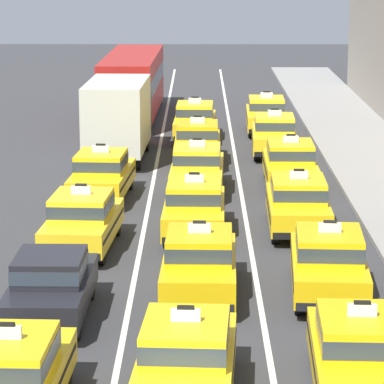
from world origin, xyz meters
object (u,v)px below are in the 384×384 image
(bus_left_sixth, at_px, (133,82))
(taxi_right_third, at_px, (298,203))
(taxi_center_nearest, at_px, (186,358))
(taxi_center_third, at_px, (194,207))
(taxi_right_fifth, at_px, (274,134))
(taxi_center_second, at_px, (199,262))
(sedan_left_second, at_px, (51,284))
(taxi_center_sixth, at_px, (195,120))
(taxi_right_sixth, at_px, (266,114))
(taxi_center_fourth, at_px, (197,168))
(taxi_left_third, at_px, (82,220))
(taxi_right_nearest, at_px, (360,353))
(taxi_right_second, at_px, (329,262))
(box_truck_left_fifth, at_px, (119,115))
(taxi_left_fourth, at_px, (102,174))
(taxi_center_fifth, at_px, (198,142))
(taxi_left_nearest, at_px, (9,377))
(taxi_right_fourth, at_px, (290,163))

(bus_left_sixth, bearing_deg, taxi_right_third, -74.08)
(bus_left_sixth, relative_size, taxi_center_nearest, 2.42)
(taxi_center_third, relative_size, taxi_right_fifth, 1.00)
(taxi_center_nearest, xyz_separation_m, taxi_center_second, (0.26, 6.47, 0.00))
(taxi_center_third, bearing_deg, sedan_left_second, -113.65)
(sedan_left_second, height_order, taxi_center_sixth, taxi_center_sixth)
(taxi_center_second, xyz_separation_m, taxi_right_sixth, (3.13, 24.37, 0.00))
(taxi_center_fourth, bearing_deg, taxi_left_third, -113.68)
(taxi_center_sixth, distance_m, taxi_right_sixth, 3.81)
(taxi_right_nearest, bearing_deg, taxi_left_third, 121.85)
(taxi_center_fourth, xyz_separation_m, taxi_right_second, (3.29, -11.68, 0.00))
(sedan_left_second, xyz_separation_m, taxi_right_sixth, (6.60, 26.11, 0.03))
(bus_left_sixth, bearing_deg, taxi_left_third, -90.01)
(taxi_center_second, distance_m, taxi_right_third, 7.05)
(taxi_left_third, bearing_deg, taxi_center_third, 26.72)
(box_truck_left_fifth, relative_size, taxi_right_sixth, 1.53)
(taxi_center_second, bearing_deg, bus_left_sixth, 96.66)
(taxi_left_fourth, relative_size, taxi_center_second, 1.01)
(taxi_center_fourth, bearing_deg, taxi_center_fifth, 89.97)
(box_truck_left_fifth, relative_size, bus_left_sixth, 0.62)
(taxi_center_nearest, relative_size, taxi_center_fifth, 1.02)
(taxi_left_nearest, relative_size, taxi_right_nearest, 1.00)
(taxi_center_second, bearing_deg, taxi_left_fourth, 107.54)
(taxi_left_third, distance_m, taxi_right_third, 6.73)
(box_truck_left_fifth, height_order, taxi_center_second, box_truck_left_fifth)
(taxi_center_third, relative_size, taxi_center_fourth, 1.00)
(taxi_center_fifth, relative_size, taxi_right_second, 0.98)
(sedan_left_second, xyz_separation_m, taxi_left_third, (0.11, 5.97, 0.03))
(taxi_left_nearest, distance_m, taxi_center_sixth, 30.10)
(box_truck_left_fifth, xyz_separation_m, taxi_right_fourth, (6.56, -5.43, -0.90))
(taxi_right_nearest, height_order, taxi_right_fifth, same)
(taxi_center_second, xyz_separation_m, taxi_center_fourth, (-0.07, 11.74, 0.00))
(taxi_center_third, height_order, taxi_right_fifth, same)
(taxi_right_nearest, xyz_separation_m, taxi_right_second, (0.12, 6.22, 0.00))
(taxi_left_nearest, xyz_separation_m, taxi_center_second, (3.48, 7.43, 0.00))
(taxi_center_fifth, bearing_deg, taxi_center_third, -90.43)
(taxi_center_sixth, distance_m, taxi_right_fourth, 10.47)
(taxi_center_fourth, xyz_separation_m, taxi_right_fourth, (3.35, 0.88, 0.00))
(taxi_left_fourth, relative_size, bus_left_sixth, 0.41)
(taxi_left_fourth, distance_m, taxi_center_sixth, 12.29)
(taxi_center_nearest, height_order, taxi_center_fifth, same)
(taxi_center_nearest, distance_m, taxi_center_fourth, 18.21)
(taxi_center_sixth, bearing_deg, taxi_center_fifth, -88.73)
(taxi_left_third, height_order, taxi_right_sixth, same)
(taxi_right_sixth, bearing_deg, taxi_left_nearest, -101.74)
(taxi_center_sixth, height_order, taxi_right_fourth, same)
(sedan_left_second, distance_m, box_truck_left_fifth, 19.81)
(taxi_right_second, xyz_separation_m, taxi_right_fourth, (0.07, 12.56, 0.00))
(taxi_center_nearest, distance_m, taxi_center_third, 12.32)
(taxi_center_fifth, bearing_deg, taxi_center_nearest, -90.47)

